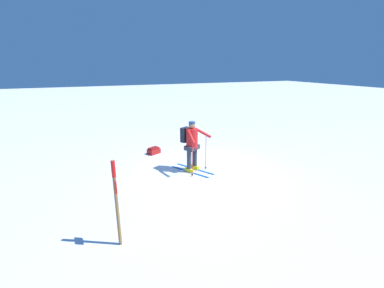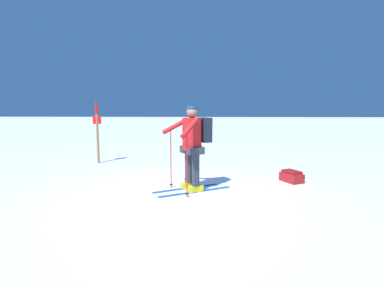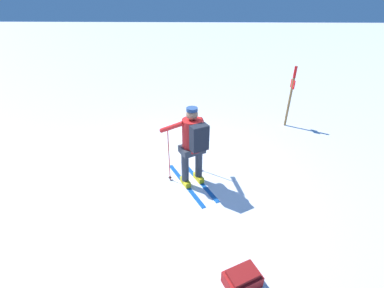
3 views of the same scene
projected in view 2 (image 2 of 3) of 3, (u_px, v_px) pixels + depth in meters
ground_plane at (177, 195)px, 5.78m from camera, size 80.00×80.00×0.00m
skier at (193, 141)px, 5.99m from camera, size 1.58×1.22×1.71m
dropped_backpack at (292, 177)px, 6.75m from camera, size 0.50×0.57×0.26m
trail_marker at (97, 127)px, 8.85m from camera, size 0.24×0.08×1.80m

